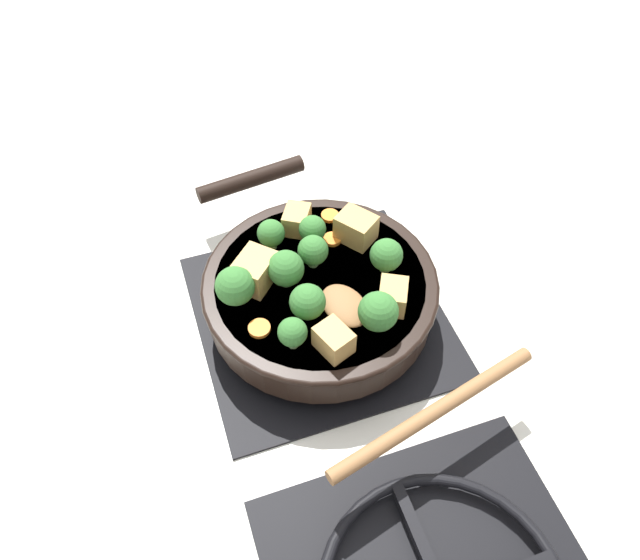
{
  "coord_description": "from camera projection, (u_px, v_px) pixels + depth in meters",
  "views": [
    {
      "loc": [
        0.16,
        0.46,
        0.66
      ],
      "look_at": [
        0.0,
        0.0,
        0.08
      ],
      "focal_mm": 35.0,
      "sensor_mm": 36.0,
      "label": 1
    }
  ],
  "objects": [
    {
      "name": "broccoli_floret_mid_floret",
      "position": [
        310.0,
        251.0,
        0.75
      ],
      "size": [
        0.04,
        0.04,
        0.04
      ],
      "color": "#709956",
      "rests_on": "skillet_pan"
    },
    {
      "name": "tofu_cube_east_chunk",
      "position": [
        255.0,
        271.0,
        0.74
      ],
      "size": [
        0.06,
        0.06,
        0.04
      ],
      "primitive_type": "cube",
      "rotation": [
        0.0,
        0.0,
        3.93
      ],
      "color": "tan",
      "rests_on": "skillet_pan"
    },
    {
      "name": "tofu_cube_back_piece",
      "position": [
        393.0,
        296.0,
        0.72
      ],
      "size": [
        0.05,
        0.05,
        0.03
      ],
      "primitive_type": "cube",
      "rotation": [
        0.0,
        0.0,
        4.22
      ],
      "color": "tan",
      "rests_on": "skillet_pan"
    },
    {
      "name": "broccoli_floret_tall_stem",
      "position": [
        378.0,
        312.0,
        0.69
      ],
      "size": [
        0.05,
        0.05,
        0.05
      ],
      "color": "#709956",
      "rests_on": "skillet_pan"
    },
    {
      "name": "carrot_slice_near_center",
      "position": [
        332.0,
        239.0,
        0.8
      ],
      "size": [
        0.02,
        0.02,
        0.01
      ],
      "primitive_type": "cylinder",
      "color": "orange",
      "rests_on": "skillet_pan"
    },
    {
      "name": "ground_plane",
      "position": [
        320.0,
        317.0,
        0.81
      ],
      "size": [
        2.4,
        2.4,
        0.0
      ],
      "primitive_type": "plane",
      "color": "silver"
    },
    {
      "name": "broccoli_floret_east_rim",
      "position": [
        292.0,
        333.0,
        0.68
      ],
      "size": [
        0.03,
        0.03,
        0.04
      ],
      "color": "#709956",
      "rests_on": "skillet_pan"
    },
    {
      "name": "broccoli_floret_north_edge",
      "position": [
        235.0,
        287.0,
        0.71
      ],
      "size": [
        0.05,
        0.05,
        0.05
      ],
      "color": "#709956",
      "rests_on": "skillet_pan"
    },
    {
      "name": "broccoli_floret_small_inner",
      "position": [
        271.0,
        234.0,
        0.77
      ],
      "size": [
        0.03,
        0.03,
        0.04
      ],
      "color": "#709956",
      "rests_on": "skillet_pan"
    },
    {
      "name": "carrot_slice_orange_thin",
      "position": [
        259.0,
        328.0,
        0.71
      ],
      "size": [
        0.03,
        0.03,
        0.01
      ],
      "primitive_type": "cylinder",
      "color": "orange",
      "rests_on": "skillet_pan"
    },
    {
      "name": "broccoli_floret_center_top",
      "position": [
        386.0,
        255.0,
        0.75
      ],
      "size": [
        0.04,
        0.04,
        0.05
      ],
      "color": "#709956",
      "rests_on": "skillet_pan"
    },
    {
      "name": "broccoli_floret_south_cluster",
      "position": [
        286.0,
        269.0,
        0.73
      ],
      "size": [
        0.04,
        0.04,
        0.05
      ],
      "color": "#709956",
      "rests_on": "skillet_pan"
    },
    {
      "name": "carrot_slice_edge_slice",
      "position": [
        330.0,
        216.0,
        0.82
      ],
      "size": [
        0.02,
        0.02,
        0.01
      ],
      "primitive_type": "cylinder",
      "color": "orange",
      "rests_on": "skillet_pan"
    },
    {
      "name": "tofu_cube_near_handle",
      "position": [
        297.0,
        220.0,
        0.8
      ],
      "size": [
        0.05,
        0.05,
        0.03
      ],
      "primitive_type": "cube",
      "rotation": [
        0.0,
        0.0,
        1.03
      ],
      "color": "tan",
      "rests_on": "skillet_pan"
    },
    {
      "name": "front_burner_grate",
      "position": [
        320.0,
        311.0,
        0.8
      ],
      "size": [
        0.31,
        0.31,
        0.03
      ],
      "color": "black",
      "rests_on": "ground_plane"
    },
    {
      "name": "wooden_spoon",
      "position": [
        395.0,
        365.0,
        0.67
      ],
      "size": [
        0.25,
        0.24,
        0.02
      ],
      "color": "olive",
      "rests_on": "skillet_pan"
    },
    {
      "name": "tofu_cube_center_large",
      "position": [
        356.0,
        228.0,
        0.79
      ],
      "size": [
        0.06,
        0.06,
        0.04
      ],
      "primitive_type": "cube",
      "rotation": [
        0.0,
        0.0,
        2.2
      ],
      "color": "tan",
      "rests_on": "skillet_pan"
    },
    {
      "name": "broccoli_floret_west_rim",
      "position": [
        312.0,
        229.0,
        0.78
      ],
      "size": [
        0.03,
        0.03,
        0.04
      ],
      "color": "#709956",
      "rests_on": "skillet_pan"
    },
    {
      "name": "tofu_cube_west_chunk",
      "position": [
        334.0,
        340.0,
        0.68
      ],
      "size": [
        0.04,
        0.05,
        0.03
      ],
      "primitive_type": "cube",
      "rotation": [
        0.0,
        0.0,
        1.94
      ],
      "color": "tan",
      "rests_on": "skillet_pan"
    },
    {
      "name": "skillet_pan",
      "position": [
        319.0,
        289.0,
        0.77
      ],
      "size": [
        0.29,
        0.39,
        0.05
      ],
      "color": "black",
      "rests_on": "front_burner_grate"
    },
    {
      "name": "broccoli_floret_near_spoon",
      "position": [
        308.0,
        302.0,
        0.7
      ],
      "size": [
        0.04,
        0.04,
        0.05
      ],
      "color": "#709956",
      "rests_on": "skillet_pan"
    }
  ]
}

